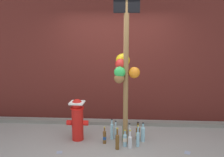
# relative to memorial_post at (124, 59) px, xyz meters

# --- Properties ---
(ground_plane) EXTENTS (14.00, 14.00, 0.00)m
(ground_plane) POSITION_rel_memorial_post_xyz_m (-0.18, -0.30, -1.55)
(ground_plane) COLOR gray
(building_wall) EXTENTS (10.00, 0.20, 3.15)m
(building_wall) POSITION_rel_memorial_post_xyz_m (-0.18, 1.32, 0.03)
(building_wall) COLOR #561E19
(building_wall) RESTS_ON ground_plane
(curb_strip) EXTENTS (8.00, 0.12, 0.08)m
(curb_strip) POSITION_rel_memorial_post_xyz_m (-0.18, 0.87, -1.51)
(curb_strip) COLOR slate
(curb_strip) RESTS_ON ground_plane
(memorial_post) EXTENTS (0.47, 0.49, 2.68)m
(memorial_post) POSITION_rel_memorial_post_xyz_m (0.00, 0.00, 0.00)
(memorial_post) COLOR olive
(memorial_post) RESTS_ON ground_plane
(fire_hydrant) EXTENTS (0.41, 0.27, 0.79)m
(fire_hydrant) POSITION_rel_memorial_post_xyz_m (-0.87, 0.06, -1.13)
(fire_hydrant) COLOR red
(fire_hydrant) RESTS_ON ground_plane
(bottle_0) EXTENTS (0.08, 0.08, 0.34)m
(bottle_0) POSITION_rel_memorial_post_xyz_m (0.27, 0.14, -1.42)
(bottle_0) COLOR brown
(bottle_0) RESTS_ON ground_plane
(bottle_1) EXTENTS (0.06, 0.06, 0.32)m
(bottle_1) POSITION_rel_memorial_post_xyz_m (-0.35, -0.07, -1.42)
(bottle_1) COLOR brown
(bottle_1) RESTS_ON ground_plane
(bottle_2) EXTENTS (0.07, 0.07, 0.33)m
(bottle_2) POSITION_rel_memorial_post_xyz_m (0.11, -0.23, -1.42)
(bottle_2) COLOR silver
(bottle_2) RESTS_ON ground_plane
(bottle_3) EXTENTS (0.06, 0.06, 0.34)m
(bottle_3) POSITION_rel_memorial_post_xyz_m (-0.16, 0.19, -1.41)
(bottle_3) COLOR #B2DBEA
(bottle_3) RESTS_ON ground_plane
(bottle_4) EXTENTS (0.08, 0.08, 0.36)m
(bottle_4) POSITION_rel_memorial_post_xyz_m (0.36, 0.06, -1.39)
(bottle_4) COLOR #93CCE0
(bottle_4) RESTS_ON ground_plane
(bottle_5) EXTENTS (0.07, 0.07, 0.31)m
(bottle_5) POSITION_rel_memorial_post_xyz_m (0.02, -0.16, -1.42)
(bottle_5) COLOR #93CCE0
(bottle_5) RESTS_ON ground_plane
(bottle_6) EXTENTS (0.06, 0.06, 0.40)m
(bottle_6) POSITION_rel_memorial_post_xyz_m (-0.23, 0.12, -1.38)
(bottle_6) COLOR #93CCE0
(bottle_6) RESTS_ON ground_plane
(bottle_7) EXTENTS (0.07, 0.07, 0.35)m
(bottle_7) POSITION_rel_memorial_post_xyz_m (0.10, 0.03, -1.39)
(bottle_7) COLOR silver
(bottle_7) RESTS_ON ground_plane
(bottle_8) EXTENTS (0.07, 0.07, 0.39)m
(bottle_8) POSITION_rel_memorial_post_xyz_m (-0.11, -0.28, -1.39)
(bottle_8) COLOR brown
(bottle_8) RESTS_ON ground_plane
(bottle_9) EXTENTS (0.06, 0.06, 0.39)m
(bottle_9) POSITION_rel_memorial_post_xyz_m (0.25, -0.15, -1.39)
(bottle_9) COLOR #93CCE0
(bottle_9) RESTS_ON ground_plane
(bottle_10) EXTENTS (0.07, 0.07, 0.41)m
(bottle_10) POSITION_rel_memorial_post_xyz_m (0.01, 0.07, -1.37)
(bottle_10) COLOR #337038
(bottle_10) RESTS_ON ground_plane
(bottle_11) EXTENTS (0.07, 0.07, 0.34)m
(bottle_11) POSITION_rel_memorial_post_xyz_m (0.05, 0.15, -1.41)
(bottle_11) COLOR #B2DBEA
(bottle_11) RESTS_ON ground_plane
(litter_0) EXTENTS (0.13, 0.14, 0.01)m
(litter_0) POSITION_rel_memorial_post_xyz_m (1.08, -0.34, -1.54)
(litter_0) COLOR #8C99B2
(litter_0) RESTS_ON ground_plane
(litter_1) EXTENTS (0.11, 0.11, 0.01)m
(litter_1) POSITION_rel_memorial_post_xyz_m (-1.08, -0.46, -1.54)
(litter_1) COLOR #8C99B2
(litter_1) RESTS_ON ground_plane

